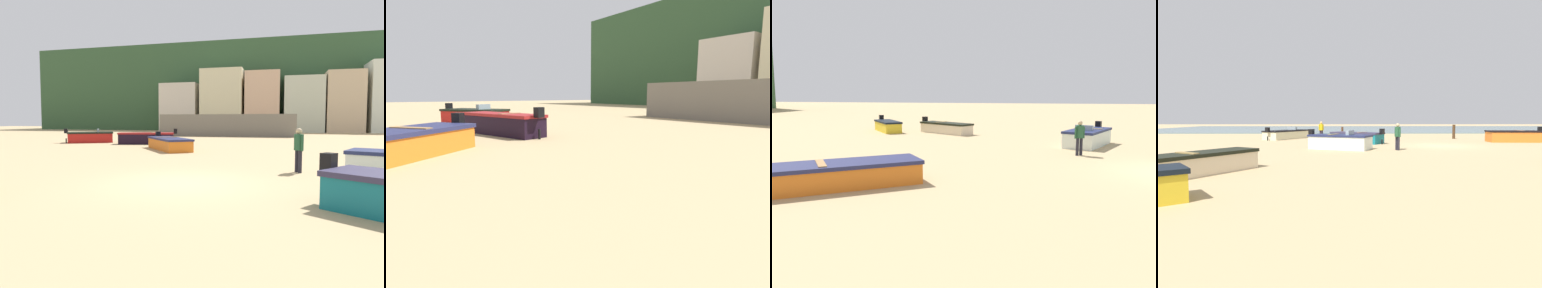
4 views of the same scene
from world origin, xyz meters
TOP-DOWN VIEW (x-y plane):
  - ground_plane at (0.00, 0.00)m, footprint 160.00×160.00m
  - tidal_water at (0.00, -36.00)m, footprint 80.00×36.00m
  - boat_cream_0 at (11.65, 11.49)m, footprint 3.25×4.22m
  - boat_orange_1 at (-6.86, -3.50)m, footprint 4.30×1.89m
  - boat_teal_3 at (5.77, -2.64)m, footprint 4.27×3.61m
  - boat_cream_4 at (12.13, -7.81)m, footprint 3.80×5.09m
  - boat_white_6 at (6.99, 2.37)m, footprint 4.14×2.98m
  - mooring_post_near_water at (-3.45, -7.76)m, footprint 0.26×0.26m
  - mooring_post_mid_beach at (6.97, -9.07)m, footprint 0.22×0.22m
  - beach_walker_foreground at (8.87, -7.22)m, footprint 0.48×0.48m
  - beach_walker_distant at (3.53, 3.12)m, footprint 0.46×0.50m

SIDE VIEW (x-z plane):
  - ground_plane at x=0.00m, z-range 0.00..0.00m
  - tidal_water at x=0.00m, z-range 0.00..0.06m
  - boat_cream_0 at x=11.65m, z-range -0.15..0.93m
  - boat_cream_4 at x=12.13m, z-range -0.15..0.99m
  - boat_teal_3 at x=5.77m, z-range -0.15..1.00m
  - boat_white_6 at x=6.99m, z-range -0.14..1.07m
  - boat_orange_1 at x=-6.86m, z-range -0.15..1.09m
  - mooring_post_mid_beach at x=6.97m, z-range 0.00..1.08m
  - mooring_post_near_water at x=-3.45m, z-range 0.00..1.32m
  - beach_walker_foreground at x=8.87m, z-range 0.14..1.76m
  - beach_walker_distant at x=3.53m, z-range 0.14..1.76m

